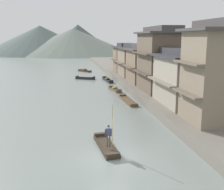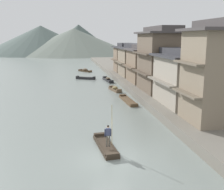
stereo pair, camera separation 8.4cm
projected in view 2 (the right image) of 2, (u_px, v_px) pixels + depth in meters
The scene contains 18 objects.
ground_plane at pixel (110, 158), 18.61m from camera, with size 400.00×400.00×0.00m, color gray.
riverbank_right at pixel (166, 80), 49.90m from camera, with size 18.00×110.00×0.86m, color #6B665B.
boat_foreground_poled at pixel (105, 146), 20.39m from camera, with size 1.46×4.50×0.44m.
boatman_person at pixel (108, 133), 19.37m from camera, with size 0.57×0.26×3.04m.
boat_moored_nearest at pixel (108, 80), 51.73m from camera, with size 1.39×5.60×0.74m.
boat_moored_second at pixel (86, 78), 54.20m from camera, with size 3.90×2.62×0.56m.
boat_moored_third at pixel (128, 101), 35.02m from camera, with size 1.31×5.80×0.41m.
boat_moored_far at pixel (85, 70), 66.20m from camera, with size 3.20×3.80×0.78m.
boat_midriver_drifting at pixel (115, 89), 42.18m from camera, with size 1.56×3.72×0.73m.
house_waterfront_nearest at pixel (222, 73), 23.30m from camera, with size 6.82×5.52×8.74m.
house_waterfront_second at pixel (181, 77), 29.72m from camera, with size 5.21×8.16×6.14m.
house_waterfront_tall at pixel (161, 60), 37.16m from camera, with size 6.08×8.09×8.74m.
house_waterfront_narrow at pixel (146, 64), 45.02m from camera, with size 6.54×7.68×6.14m.
house_waterfront_far at pixel (136, 60), 52.67m from camera, with size 7.14×7.98×6.14m.
house_waterfront_end at pixel (126, 58), 58.84m from camera, with size 5.88×5.43×6.14m.
hill_far_west at pixel (79, 39), 147.38m from camera, with size 40.74×40.74×15.06m, color #4C5B56.
hill_far_centre at pixel (74, 41), 135.92m from camera, with size 61.76×61.76×12.67m, color slate.
hill_far_east at pixel (41, 40), 139.88m from camera, with size 60.22×60.22×14.17m, color #4C5B56.
Camera 2 is at (-2.72, -17.09, 8.13)m, focal length 43.48 mm.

